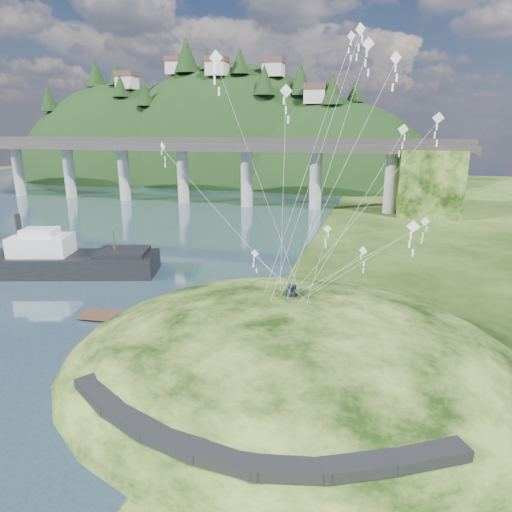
# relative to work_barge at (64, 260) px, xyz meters

# --- Properties ---
(ground) EXTENTS (320.00, 320.00, 0.00)m
(ground) POSITION_rel_work_barge_xyz_m (22.74, -15.91, -1.85)
(ground) COLOR black
(ground) RESTS_ON ground
(grass_hill) EXTENTS (36.00, 32.00, 13.00)m
(grass_hill) POSITION_rel_work_barge_xyz_m (30.74, -13.91, -3.35)
(grass_hill) COLOR black
(grass_hill) RESTS_ON ground
(footpath) EXTENTS (22.29, 5.84, 0.83)m
(footpath) POSITION_rel_work_barge_xyz_m (30.20, -25.65, 0.24)
(footpath) COLOR black
(footpath) RESTS_ON ground
(bridge) EXTENTS (160.00, 11.00, 15.00)m
(bridge) POSITION_rel_work_barge_xyz_m (-3.72, 54.15, 7.86)
(bridge) COLOR #2D2B2B
(bridge) RESTS_ON ground
(far_ridge) EXTENTS (153.00, 70.00, 94.50)m
(far_ridge) POSITION_rel_work_barge_xyz_m (-20.84, 106.26, -9.28)
(far_ridge) COLOR black
(far_ridge) RESTS_ON ground
(work_barge) EXTENTS (21.82, 11.46, 7.37)m
(work_barge) POSITION_rel_work_barge_xyz_m (0.00, 0.00, 0.00)
(work_barge) COLOR black
(work_barge) RESTS_ON ground
(wooden_dock) EXTENTS (12.44, 3.13, 0.88)m
(wooden_dock) POSITION_rel_work_barge_xyz_m (16.41, -10.12, -1.46)
(wooden_dock) COLOR #3E2419
(wooden_dock) RESTS_ON ground
(kite_flyers) EXTENTS (1.22, 0.84, 1.98)m
(kite_flyers) POSITION_rel_work_barge_xyz_m (30.34, -12.86, 4.10)
(kite_flyers) COLOR #23252F
(kite_flyers) RESTS_ON ground
(kite_swarm) EXTENTS (20.62, 15.06, 18.66)m
(kite_swarm) POSITION_rel_work_barge_xyz_m (33.34, -10.52, 15.46)
(kite_swarm) COLOR white
(kite_swarm) RESTS_ON ground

